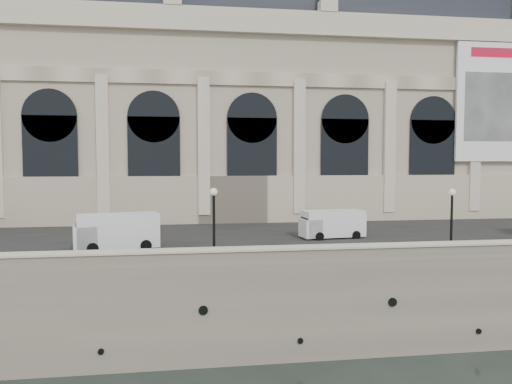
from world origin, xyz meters
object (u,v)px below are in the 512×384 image
(van_b, at_px, (113,232))
(van_c, at_px, (330,224))
(lamp_right, at_px, (451,222))
(lamp_left, at_px, (214,225))

(van_b, distance_m, van_c, 17.64)
(van_b, height_order, lamp_right, lamp_right)
(van_c, distance_m, lamp_left, 13.24)
(van_c, relative_size, lamp_left, 1.15)
(van_c, bearing_deg, van_b, -169.98)
(lamp_left, bearing_deg, lamp_right, 0.52)
(van_b, relative_size, van_c, 1.15)
(van_b, distance_m, lamp_left, 8.87)
(van_b, height_order, lamp_left, lamp_left)
(van_c, height_order, lamp_left, lamp_left)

